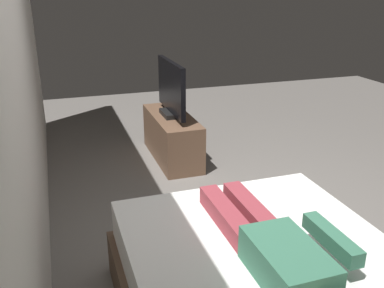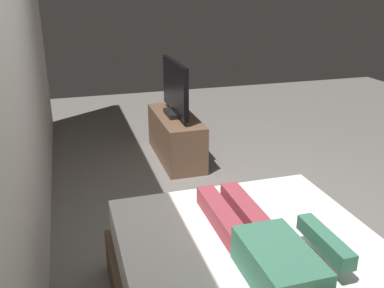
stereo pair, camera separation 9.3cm
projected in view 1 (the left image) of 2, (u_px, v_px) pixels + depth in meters
ground_plane at (240, 251)px, 3.13m from camera, size 10.00×10.00×0.00m
back_wall at (15, 62)px, 2.58m from camera, size 6.40×0.10×2.80m
person at (276, 249)px, 2.09m from camera, size 1.26×0.46×0.18m
remote at (326, 232)px, 2.37m from camera, size 0.15×0.04×0.02m
tv_stand at (172, 137)px, 4.71m from camera, size 1.10×0.40×0.50m
tv at (171, 90)px, 4.52m from camera, size 0.88×0.20×0.59m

